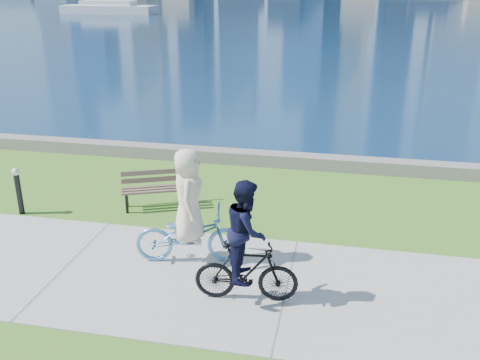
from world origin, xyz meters
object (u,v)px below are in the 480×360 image
object	(u,v)px
cyclist_woman	(189,221)
park_bench	(157,186)
bollard_lamp	(18,188)
cyclist_man	(246,252)

from	to	relation	value
cyclist_woman	park_bench	bearing A→B (deg)	20.78
park_bench	cyclist_woman	bearing A→B (deg)	-80.02
park_bench	bollard_lamp	xyz separation A→B (m)	(-2.81, -1.01, 0.12)
bollard_lamp	park_bench	bearing A→B (deg)	19.78
cyclist_woman	bollard_lamp	bearing A→B (deg)	61.52
cyclist_man	bollard_lamp	bearing A→B (deg)	61.14
park_bench	cyclist_man	bearing A→B (deg)	-73.38
cyclist_man	park_bench	bearing A→B (deg)	33.07
bollard_lamp	cyclist_man	distance (m)	5.98
cyclist_woman	cyclist_man	bearing A→B (deg)	-141.39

